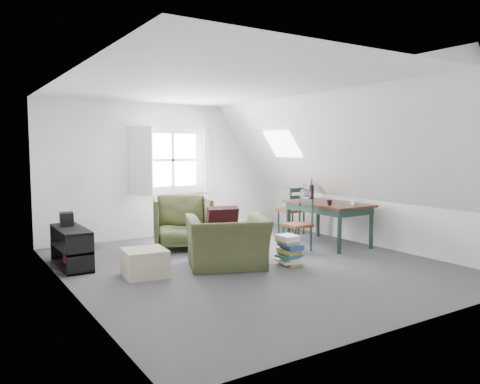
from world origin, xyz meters
TOP-DOWN VIEW (x-y plane):
  - floor at (0.00, 0.00)m, footprint 5.50×5.50m
  - ceiling at (0.00, 0.00)m, footprint 5.50×5.50m
  - wall_back at (0.00, 2.75)m, footprint 5.00×0.00m
  - wall_front at (0.00, -2.75)m, footprint 5.00×0.00m
  - wall_left at (-2.50, 0.00)m, footprint 0.00×5.50m
  - wall_right at (2.50, 0.00)m, footprint 0.00×5.50m
  - slope_left at (-1.55, 0.00)m, footprint 3.19×5.50m
  - slope_right at (1.55, 0.00)m, footprint 3.19×5.50m
  - dormer_window at (0.00, 2.68)m, footprint 1.71×0.35m
  - skylight at (1.55, 1.30)m, footprint 0.35×0.75m
  - armchair_near at (-0.37, 0.04)m, footprint 1.37×1.29m
  - armchair_far at (-0.36, 1.55)m, footprint 1.22×1.24m
  - throw_pillow at (-0.37, 0.19)m, footprint 0.49×0.35m
  - ottoman at (-1.52, 0.23)m, footprint 0.58×0.58m
  - dining_table at (1.92, 0.47)m, footprint 0.88×1.47m
  - demijohn at (1.77, 0.92)m, footprint 0.21×0.21m
  - vase_twigs at (2.02, 1.02)m, footprint 0.09×0.09m
  - cup at (1.67, 0.17)m, footprint 0.09×0.09m
  - paper_box at (2.12, 0.02)m, footprint 0.14×0.11m
  - dining_chair_far at (2.01, 1.57)m, footprint 0.43×0.43m
  - dining_chair_near at (1.18, 0.36)m, footprint 0.39×0.39m
  - media_shelf at (-2.22, 1.22)m, footprint 0.36×1.08m
  - electronics_box at (-2.22, 1.51)m, footprint 0.21×0.27m
  - magazine_stack at (0.44, -0.32)m, footprint 0.32×0.38m

SIDE VIEW (x-z plane):
  - floor at x=0.00m, z-range 0.00..0.00m
  - armchair_near at x=-0.37m, z-range -0.36..0.36m
  - armchair_far at x=-0.36m, z-range -0.44..0.44m
  - ottoman at x=-1.52m, z-range 0.00..0.35m
  - magazine_stack at x=0.44m, z-range 0.00..0.43m
  - media_shelf at x=-2.22m, z-range -0.03..0.53m
  - dining_chair_near at x=1.18m, z-range 0.02..0.86m
  - dining_chair_far at x=2.01m, z-range 0.02..0.94m
  - throw_pillow at x=-0.37m, z-range 0.40..0.86m
  - dining_table at x=1.92m, z-range 0.27..1.01m
  - electronics_box at x=-2.22m, z-range 0.54..0.74m
  - cup at x=1.67m, z-range 0.69..0.78m
  - paper_box at x=2.12m, z-range 0.73..0.78m
  - demijohn at x=1.77m, z-range 0.71..1.00m
  - vase_twigs at x=2.02m, z-range 0.55..1.22m
  - wall_back at x=0.00m, z-range -1.25..3.75m
  - wall_front at x=0.00m, z-range -1.25..3.75m
  - wall_left at x=-2.50m, z-range -1.50..4.00m
  - wall_right at x=2.50m, z-range -1.50..4.00m
  - dormer_window at x=0.00m, z-range 0.80..2.10m
  - skylight at x=1.55m, z-range 1.51..1.98m
  - slope_left at x=-1.55m, z-range -0.47..4.02m
  - slope_right at x=1.55m, z-range -0.47..4.02m
  - ceiling at x=0.00m, z-range 2.50..2.50m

